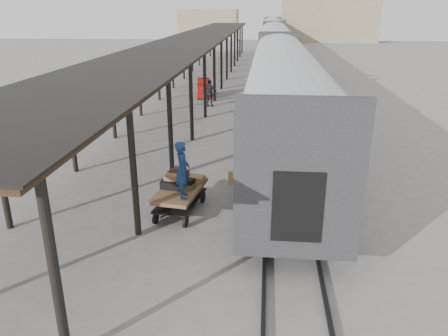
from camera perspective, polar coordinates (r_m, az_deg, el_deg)
name	(u,v)px	position (r m, az deg, el deg)	size (l,w,h in m)	color
ground	(193,207)	(15.11, -4.09, -5.14)	(160.00, 160.00, 0.00)	slate
train	(275,45)	(47.39, 6.72, 15.63)	(3.45, 76.01, 4.01)	silver
canopy	(198,38)	(37.96, -3.41, 16.57)	(4.90, 64.30, 4.15)	#422B19
rails	(274,71)	(47.88, 6.59, 12.51)	(1.54, 150.00, 0.12)	black
building_far	(328,20)	(92.21, 13.42, 18.30)	(18.00, 10.00, 8.00)	tan
building_left	(209,24)	(96.30, -1.99, 18.28)	(12.00, 8.00, 6.00)	tan
baggage_cart	(180,195)	(14.52, -5.78, -3.49)	(1.59, 2.56, 0.86)	brown
suitcase_stack	(180,179)	(14.69, -5.76, -1.47)	(1.40, 1.18, 0.57)	#3B3C3E
luggage_tug	(204,89)	(33.33, -2.66, 10.24)	(1.21, 1.73, 1.41)	#9B130E
porter	(183,170)	(13.46, -5.42, -0.27)	(0.67, 0.44, 1.83)	navy
pedestrian	(210,93)	(30.24, -1.86, 9.72)	(1.07, 0.44, 1.82)	black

